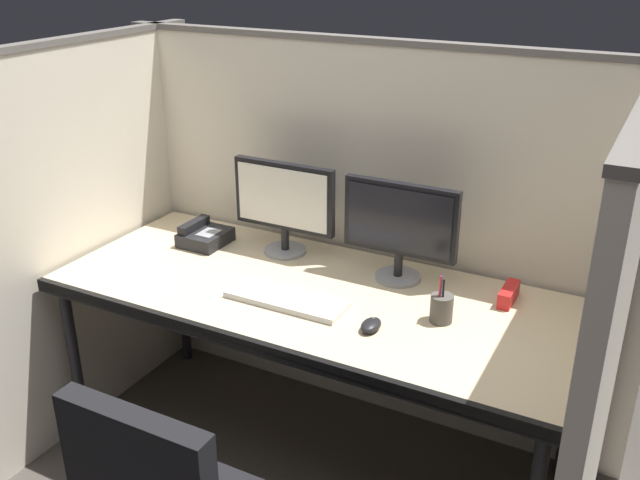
{
  "coord_description": "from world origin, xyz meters",
  "views": [
    {
      "loc": [
        1.07,
        -1.68,
        1.91
      ],
      "look_at": [
        0.0,
        0.35,
        0.92
      ],
      "focal_mm": 39.6,
      "sensor_mm": 36.0,
      "label": 1
    }
  ],
  "objects_px": {
    "desk": "(312,304)",
    "red_stapler": "(509,294)",
    "monitor_left": "(284,202)",
    "desk_phone": "(204,236)",
    "keyboard_main": "(287,299)",
    "monitor_right": "(400,225)",
    "pen_cup": "(441,308)",
    "computer_mouse": "(371,325)"
  },
  "relations": [
    {
      "from": "monitor_left",
      "to": "red_stapler",
      "type": "height_order",
      "value": "monitor_left"
    },
    {
      "from": "monitor_left",
      "to": "keyboard_main",
      "type": "height_order",
      "value": "monitor_left"
    },
    {
      "from": "desk",
      "to": "pen_cup",
      "type": "relative_size",
      "value": 11.21
    },
    {
      "from": "desk",
      "to": "monitor_left",
      "type": "distance_m",
      "value": 0.45
    },
    {
      "from": "computer_mouse",
      "to": "desk_phone",
      "type": "relative_size",
      "value": 0.51
    },
    {
      "from": "monitor_left",
      "to": "pen_cup",
      "type": "relative_size",
      "value": 2.54
    },
    {
      "from": "desk_phone",
      "to": "monitor_right",
      "type": "bearing_deg",
      "value": 4.55
    },
    {
      "from": "monitor_left",
      "to": "keyboard_main",
      "type": "xyz_separation_m",
      "value": [
        0.22,
        -0.36,
        -0.2
      ]
    },
    {
      "from": "red_stapler",
      "to": "pen_cup",
      "type": "relative_size",
      "value": 0.89
    },
    {
      "from": "keyboard_main",
      "to": "monitor_right",
      "type": "bearing_deg",
      "value": 52.01
    },
    {
      "from": "desk",
      "to": "monitor_right",
      "type": "height_order",
      "value": "monitor_right"
    },
    {
      "from": "keyboard_main",
      "to": "red_stapler",
      "type": "height_order",
      "value": "red_stapler"
    },
    {
      "from": "keyboard_main",
      "to": "pen_cup",
      "type": "height_order",
      "value": "pen_cup"
    },
    {
      "from": "monitor_right",
      "to": "red_stapler",
      "type": "relative_size",
      "value": 2.87
    },
    {
      "from": "desk_phone",
      "to": "red_stapler",
      "type": "height_order",
      "value": "desk_phone"
    },
    {
      "from": "desk",
      "to": "keyboard_main",
      "type": "relative_size",
      "value": 4.42
    },
    {
      "from": "keyboard_main",
      "to": "computer_mouse",
      "type": "relative_size",
      "value": 4.48
    },
    {
      "from": "red_stapler",
      "to": "monitor_right",
      "type": "bearing_deg",
      "value": -178.08
    },
    {
      "from": "monitor_left",
      "to": "desk_phone",
      "type": "distance_m",
      "value": 0.39
    },
    {
      "from": "computer_mouse",
      "to": "pen_cup",
      "type": "distance_m",
      "value": 0.24
    },
    {
      "from": "monitor_right",
      "to": "computer_mouse",
      "type": "xyz_separation_m",
      "value": [
        0.06,
        -0.38,
        -0.2
      ]
    },
    {
      "from": "monitor_right",
      "to": "pen_cup",
      "type": "height_order",
      "value": "monitor_right"
    },
    {
      "from": "desk",
      "to": "monitor_right",
      "type": "bearing_deg",
      "value": 46.67
    },
    {
      "from": "desk",
      "to": "red_stapler",
      "type": "xyz_separation_m",
      "value": [
        0.64,
        0.26,
        0.08
      ]
    },
    {
      "from": "desk",
      "to": "keyboard_main",
      "type": "height_order",
      "value": "keyboard_main"
    },
    {
      "from": "monitor_right",
      "to": "red_stapler",
      "type": "bearing_deg",
      "value": 1.92
    },
    {
      "from": "pen_cup",
      "to": "computer_mouse",
      "type": "bearing_deg",
      "value": -139.07
    },
    {
      "from": "desk",
      "to": "computer_mouse",
      "type": "bearing_deg",
      "value": -25.71
    },
    {
      "from": "monitor_right",
      "to": "red_stapler",
      "type": "height_order",
      "value": "monitor_right"
    },
    {
      "from": "desk",
      "to": "desk_phone",
      "type": "distance_m",
      "value": 0.63
    },
    {
      "from": "red_stapler",
      "to": "pen_cup",
      "type": "bearing_deg",
      "value": -124.12
    },
    {
      "from": "monitor_right",
      "to": "red_stapler",
      "type": "xyz_separation_m",
      "value": [
        0.41,
        0.01,
        -0.19
      ]
    },
    {
      "from": "red_stapler",
      "to": "pen_cup",
      "type": "distance_m",
      "value": 0.29
    },
    {
      "from": "computer_mouse",
      "to": "monitor_right",
      "type": "bearing_deg",
      "value": 99.24
    },
    {
      "from": "desk",
      "to": "desk_phone",
      "type": "relative_size",
      "value": 10.0
    },
    {
      "from": "desk",
      "to": "pen_cup",
      "type": "xyz_separation_m",
      "value": [
        0.47,
        0.02,
        0.1
      ]
    },
    {
      "from": "red_stapler",
      "to": "pen_cup",
      "type": "xyz_separation_m",
      "value": [
        -0.16,
        -0.24,
        0.02
      ]
    },
    {
      "from": "keyboard_main",
      "to": "desk_phone",
      "type": "relative_size",
      "value": 2.26
    },
    {
      "from": "computer_mouse",
      "to": "desk_phone",
      "type": "xyz_separation_m",
      "value": [
        -0.89,
        0.32,
        0.02
      ]
    },
    {
      "from": "monitor_left",
      "to": "desk_phone",
      "type": "xyz_separation_m",
      "value": [
        -0.34,
        -0.08,
        -0.18
      ]
    },
    {
      "from": "computer_mouse",
      "to": "desk_phone",
      "type": "height_order",
      "value": "desk_phone"
    },
    {
      "from": "computer_mouse",
      "to": "desk_phone",
      "type": "distance_m",
      "value": 0.95
    }
  ]
}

